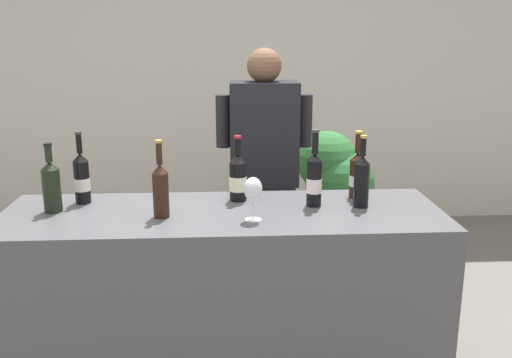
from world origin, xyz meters
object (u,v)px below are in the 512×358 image
object	(u,v)px
wine_bottle_4	(238,178)
wine_bottle_6	(314,179)
wine_bottle_0	(51,185)
wine_bottle_1	(362,180)
wine_bottle_3	(161,189)
person_server	(264,193)
wine_glass	(253,191)
potted_shrub	(331,182)
wine_bottle_5	(82,178)
wine_bottle_2	(357,174)

from	to	relation	value
wine_bottle_4	wine_bottle_6	size ratio (longest dim) A/B	0.88
wine_bottle_0	wine_bottle_1	size ratio (longest dim) A/B	0.94
wine_bottle_3	person_server	xyz separation A→B (m)	(0.51, 0.77, -0.25)
wine_bottle_0	wine_bottle_3	world-z (taller)	wine_bottle_3
wine_glass	potted_shrub	distance (m)	1.49
wine_bottle_0	person_server	xyz separation A→B (m)	(1.01, 0.67, -0.25)
wine_bottle_0	wine_bottle_5	world-z (taller)	wine_bottle_5
wine_bottle_4	person_server	xyz separation A→B (m)	(0.16, 0.54, -0.24)
wine_bottle_3	person_server	size ratio (longest dim) A/B	0.21
wine_bottle_6	wine_glass	world-z (taller)	wine_bottle_6
wine_bottle_3	wine_bottle_6	bearing A→B (deg)	10.28
wine_bottle_2	wine_bottle_6	distance (m)	0.26
wine_bottle_1	wine_bottle_2	world-z (taller)	wine_bottle_1
wine_bottle_4	wine_glass	world-z (taller)	wine_bottle_4
wine_bottle_1	wine_bottle_3	world-z (taller)	wine_bottle_3
wine_bottle_0	wine_bottle_6	size ratio (longest dim) A/B	0.87
wine_bottle_0	wine_bottle_5	xyz separation A→B (m)	(0.10, 0.13, -0.00)
wine_bottle_0	wine_bottle_3	size ratio (longest dim) A/B	0.91
wine_glass	wine_bottle_5	bearing A→B (deg)	158.95
wine_bottle_0	potted_shrub	world-z (taller)	wine_bottle_0
wine_bottle_3	wine_bottle_5	xyz separation A→B (m)	(-0.39, 0.24, -0.01)
wine_bottle_1	potted_shrub	size ratio (longest dim) A/B	0.32
wine_bottle_3	potted_shrub	distance (m)	1.64
wine_bottle_4	wine_glass	bearing A→B (deg)	-79.51
wine_bottle_4	wine_bottle_6	distance (m)	0.37
wine_bottle_2	person_server	world-z (taller)	person_server
wine_bottle_1	wine_bottle_2	distance (m)	0.15
wine_bottle_1	wine_glass	bearing A→B (deg)	-161.95
wine_bottle_3	wine_bottle_5	distance (m)	0.46
wine_bottle_5	wine_glass	world-z (taller)	wine_bottle_5
wine_bottle_1	wine_bottle_3	distance (m)	0.91
wine_bottle_1	potted_shrub	distance (m)	1.21
wine_bottle_1	potted_shrub	world-z (taller)	wine_bottle_1
wine_bottle_2	wine_bottle_5	size ratio (longest dim) A/B	0.96
wine_bottle_5	wine_glass	size ratio (longest dim) A/B	1.78
wine_bottle_1	person_server	bearing A→B (deg)	120.80
wine_bottle_3	wine_bottle_4	world-z (taller)	wine_bottle_3
wine_bottle_4	wine_bottle_5	distance (m)	0.74
wine_bottle_5	potted_shrub	size ratio (longest dim) A/B	0.32
wine_glass	potted_shrub	xyz separation A→B (m)	(0.60, 1.33, -0.33)
potted_shrub	wine_bottle_6	bearing A→B (deg)	-104.97
wine_bottle_3	wine_bottle_1	bearing A→B (deg)	6.16
potted_shrub	wine_bottle_0	bearing A→B (deg)	-142.41
wine_bottle_6	wine_bottle_4	bearing A→B (deg)	162.67
wine_bottle_3	wine_bottle_2	bearing A→B (deg)	15.21
wine_bottle_2	wine_bottle_1	bearing A→B (deg)	-95.60
wine_bottle_0	wine_bottle_6	distance (m)	1.19
wine_bottle_1	wine_glass	world-z (taller)	wine_bottle_1
wine_bottle_0	wine_bottle_5	size ratio (longest dim) A/B	0.92
wine_bottle_5	person_server	xyz separation A→B (m)	(0.90, 0.54, -0.25)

